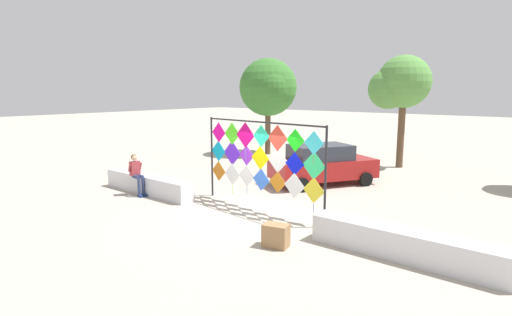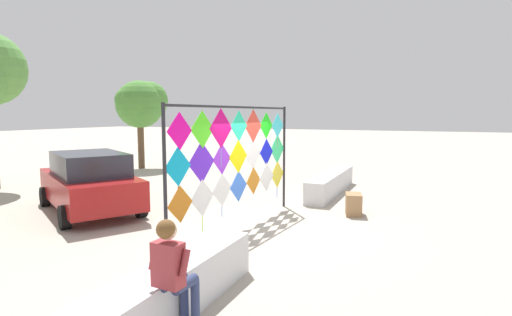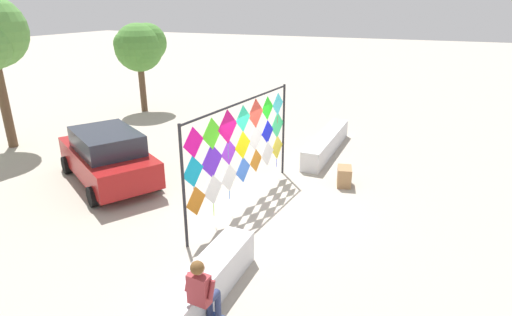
{
  "view_description": "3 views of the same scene",
  "coord_description": "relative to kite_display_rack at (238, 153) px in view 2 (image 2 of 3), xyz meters",
  "views": [
    {
      "loc": [
        7.82,
        -9.48,
        3.86
      ],
      "look_at": [
        0.03,
        0.08,
        1.81
      ],
      "focal_mm": 28.41,
      "sensor_mm": 36.0,
      "label": 1
    },
    {
      "loc": [
        -8.62,
        -3.55,
        2.71
      ],
      "look_at": [
        0.31,
        0.4,
        1.64
      ],
      "focal_mm": 28.02,
      "sensor_mm": 36.0,
      "label": 2
    },
    {
      "loc": [
        -9.59,
        -3.82,
        5.24
      ],
      "look_at": [
        -0.47,
        0.13,
        1.51
      ],
      "focal_mm": 28.98,
      "sensor_mm": 36.0,
      "label": 3
    }
  ],
  "objects": [
    {
      "name": "parked_car",
      "position": [
        -0.28,
        4.46,
        -0.96
      ],
      "size": [
        3.76,
        4.64,
        1.67
      ],
      "color": "maroon",
      "rests_on": "ground"
    },
    {
      "name": "tree_palm_like",
      "position": [
        7.62,
        9.11,
        1.41
      ],
      "size": [
        2.61,
        2.35,
        4.37
      ],
      "color": "brown",
      "rests_on": "ground"
    },
    {
      "name": "ground",
      "position": [
        0.22,
        -0.63,
        -1.8
      ],
      "size": [
        120.0,
        120.0,
        0.0
      ],
      "primitive_type": "plane",
      "color": "#ADA393"
    },
    {
      "name": "plaza_ledge_right",
      "position": [
        5.08,
        -1.06,
        -1.46
      ],
      "size": [
        4.54,
        0.63,
        0.69
      ],
      "primitive_type": "cube",
      "color": "silver",
      "rests_on": "ground"
    },
    {
      "name": "cardboard_box_large",
      "position": [
        2.33,
        -2.32,
        -1.51
      ],
      "size": [
        0.71,
        0.55,
        0.58
      ],
      "primitive_type": "cube",
      "rotation": [
        0.0,
        0.0,
        0.24
      ],
      "color": "#9E754C",
      "rests_on": "ground"
    },
    {
      "name": "plaza_ledge_left",
      "position": [
        -4.65,
        -1.06,
        -1.46
      ],
      "size": [
        4.54,
        0.63,
        0.69
      ],
      "primitive_type": "cube",
      "color": "silver",
      "rests_on": "ground"
    },
    {
      "name": "seated_vendor",
      "position": [
        -4.7,
        -1.5,
        -0.89
      ],
      "size": [
        0.7,
        0.53,
        1.54
      ],
      "color": "navy",
      "rests_on": "ground"
    },
    {
      "name": "kite_display_rack",
      "position": [
        0.0,
        0.0,
        0.0
      ],
      "size": [
        5.09,
        0.57,
        2.92
      ],
      "color": "#232328",
      "rests_on": "ground"
    }
  ]
}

